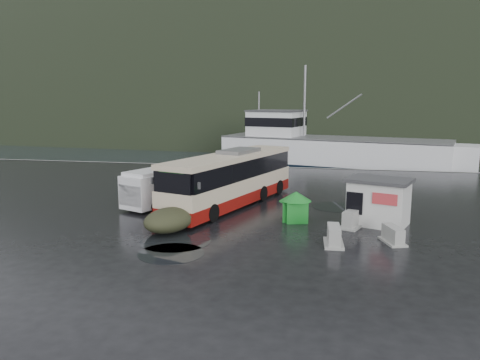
% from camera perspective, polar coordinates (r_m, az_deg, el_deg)
% --- Properties ---
extents(ground, '(160.00, 160.00, 0.00)m').
position_cam_1_polar(ground, '(24.99, -2.51, -4.92)').
color(ground, black).
rests_on(ground, ground).
extents(harbor_water, '(300.00, 180.00, 0.02)m').
position_cam_1_polar(harbor_water, '(133.74, 8.81, 7.06)').
color(harbor_water, black).
rests_on(harbor_water, ground).
extents(quay_edge, '(160.00, 0.60, 1.50)m').
position_cam_1_polar(quay_edge, '(44.31, 3.63, 1.60)').
color(quay_edge, '#999993').
rests_on(quay_edge, ground).
extents(headland, '(780.00, 540.00, 570.00)m').
position_cam_1_polar(headland, '(273.57, 12.24, 8.35)').
color(headland, black).
rests_on(headland, ground).
extents(coach_bus, '(6.50, 12.20, 3.35)m').
position_cam_1_polar(coach_bus, '(28.46, -1.09, -3.07)').
color(coach_bus, beige).
rests_on(coach_bus, ground).
extents(white_van, '(3.82, 5.81, 2.30)m').
position_cam_1_polar(white_van, '(28.85, -9.34, -3.02)').
color(white_van, silver).
rests_on(white_van, ground).
extents(waste_bin_left, '(1.39, 1.39, 1.61)m').
position_cam_1_polar(waste_bin_left, '(24.91, 6.81, -5.03)').
color(waste_bin_left, '#167F23').
rests_on(waste_bin_left, ground).
extents(waste_bin_right, '(1.13, 1.13, 1.52)m').
position_cam_1_polar(waste_bin_right, '(25.04, 6.48, -4.94)').
color(waste_bin_right, '#167F23').
rests_on(waste_bin_right, ground).
extents(dome_tent, '(2.88, 3.42, 1.15)m').
position_cam_1_polar(dome_tent, '(23.18, -8.59, -6.21)').
color(dome_tent, '#2F311D').
rests_on(dome_tent, ground).
extents(ticket_kiosk, '(3.68, 3.24, 2.40)m').
position_cam_1_polar(ticket_kiosk, '(25.21, 16.42, -5.19)').
color(ticket_kiosk, silver).
rests_on(ticket_kiosk, ground).
extents(jersey_barrier_a, '(1.47, 1.96, 0.88)m').
position_cam_1_polar(jersey_barrier_a, '(24.39, 13.54, -5.56)').
color(jersey_barrier_a, '#999993').
rests_on(jersey_barrier_a, ground).
extents(jersey_barrier_b, '(1.20, 1.68, 0.76)m').
position_cam_1_polar(jersey_barrier_b, '(22.26, 18.09, -7.28)').
color(jersey_barrier_b, '#999993').
rests_on(jersey_barrier_b, ground).
extents(jersey_barrier_c, '(0.94, 1.72, 0.84)m').
position_cam_1_polar(jersey_barrier_c, '(21.32, 11.33, -7.73)').
color(jersey_barrier_c, '#999993').
rests_on(jersey_barrier_c, ground).
extents(fishing_trawler, '(29.57, 13.61, 11.57)m').
position_cam_1_polar(fishing_trawler, '(52.65, 11.17, 2.75)').
color(fishing_trawler, silver).
rests_on(fishing_trawler, ground).
extents(puddles, '(10.24, 12.83, 0.01)m').
position_cam_1_polar(puddles, '(22.89, -0.67, -6.29)').
color(puddles, black).
rests_on(puddles, ground).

